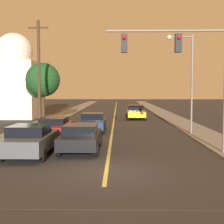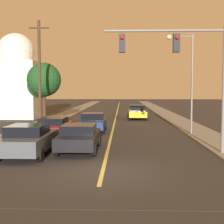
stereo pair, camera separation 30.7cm
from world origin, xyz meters
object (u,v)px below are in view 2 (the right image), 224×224
Objects in this scene: utility_pole_left at (40,73)px; car_outer_lane_front at (28,140)px; car_near_lane_front at (79,137)px; streetlamp_right at (186,70)px; car_near_lane_second at (93,122)px; car_outer_lane_second at (54,127)px; traffic_signal_mast at (185,61)px; car_far_oncoming at (137,112)px; tree_left_near at (44,80)px; domed_building_left at (17,79)px; tree_left_far at (40,85)px.

car_outer_lane_front is at bearing -78.30° from utility_pole_left.
streetlamp_right is at bearing 41.89° from car_near_lane_front.
car_outer_lane_second is (-2.38, -3.06, -0.01)m from car_near_lane_second.
car_far_oncoming is at bearing 94.26° from traffic_signal_mast.
car_outer_lane_front is 15.32m from tree_left_near.
car_near_lane_second is (-0.00, 7.74, 0.00)m from car_near_lane_front.
streetlamp_right is (9.20, 7.30, 3.88)m from car_outer_lane_front.
domed_building_left is at bearing 126.89° from traffic_signal_mast.
car_near_lane_second is at bearing -50.10° from domed_building_left.
traffic_signal_mast reaches higher than car_outer_lane_front.
utility_pole_left is 5.51m from tree_left_far.
tree_left_near is 1.12m from tree_left_far.
car_near_lane_front is 14.87m from tree_left_near.
car_near_lane_front is at bearing 77.83° from car_far_oncoming.
car_far_oncoming is at bearing 22.34° from tree_left_far.
streetlamp_right is 0.72× the size of domed_building_left.
tree_left_near is at bearing 111.30° from car_near_lane_front.
tree_left_near reaches higher than car_near_lane_front.
traffic_signal_mast is at bearing -57.79° from car_near_lane_second.
car_near_lane_front is at bearing -63.53° from utility_pole_left.
traffic_signal_mast is at bearing -101.90° from streetlamp_right.
utility_pole_left is at bearing -75.76° from tree_left_far.
utility_pole_left is at bearing 115.92° from car_outer_lane_second.
car_outer_lane_front is at bearing -77.43° from tree_left_far.
car_near_lane_front is 10.81m from utility_pole_left.
streetlamp_right is 21.73m from domed_building_left.
traffic_signal_mast reaches higher than car_near_lane_front.
car_far_oncoming is 0.71× the size of traffic_signal_mast.
car_near_lane_second is at bearing 75.07° from car_outer_lane_front.
car_outer_lane_second is at bearing -70.26° from tree_left_far.
tree_left_far reaches higher than car_far_oncoming.
traffic_signal_mast is at bearing -8.33° from car_near_lane_front.
car_outer_lane_second is 10.63m from tree_left_far.
domed_building_left is at bearing 116.98° from car_near_lane_front.
domed_building_left is at bearing 141.04° from streetlamp_right.
car_outer_lane_second is 10.11m from streetlamp_right.
streetlamp_right is (6.82, -1.61, 3.91)m from car_near_lane_second.
domed_building_left reaches higher than car_near_lane_second.
car_near_lane_second is 8.51m from tree_left_near.
car_outer_lane_front is at bearing -69.85° from domed_building_left.
car_far_oncoming is at bearing 77.83° from car_near_lane_front.
streetlamp_right is at bearing -32.81° from tree_left_far.
utility_pole_left is (-4.49, 9.02, 3.91)m from car_near_lane_front.
domed_building_left is (-10.07, 19.78, 3.80)m from car_near_lane_front.
tree_left_far is at bearing 112.20° from car_near_lane_front.
utility_pole_left is at bearing 165.62° from streetlamp_right.
tree_left_near is at bearing 148.68° from streetlamp_right.
car_outer_lane_front is 0.64× the size of streetlamp_right.
tree_left_near is (-12.08, 7.35, -0.45)m from streetlamp_right.
domed_building_left is (-4.82, 6.31, 0.33)m from tree_left_near.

